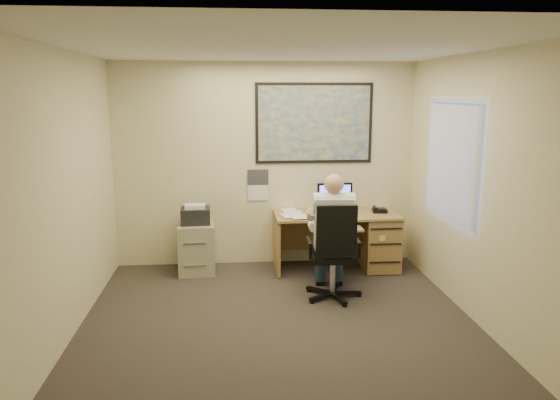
{
  "coord_description": "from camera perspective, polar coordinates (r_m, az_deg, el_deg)",
  "views": [
    {
      "loc": [
        -0.46,
        -4.97,
        2.31
      ],
      "look_at": [
        0.11,
        1.3,
        1.06
      ],
      "focal_mm": 35.0,
      "sensor_mm": 36.0,
      "label": 1
    }
  ],
  "objects": [
    {
      "name": "filing_cabinet",
      "position": [
        7.17,
        -8.75,
        -4.46
      ],
      "size": [
        0.49,
        0.58,
        0.9
      ],
      "rotation": [
        0.0,
        0.0,
        0.06
      ],
      "color": "#A4A084",
      "rests_on": "ground"
    },
    {
      "name": "wall_calendar",
      "position": [
        7.33,
        -2.31,
        1.57
      ],
      "size": [
        0.28,
        0.01,
        0.42
      ],
      "primitive_type": "cube",
      "color": "white",
      "rests_on": "room_shell"
    },
    {
      "name": "person",
      "position": [
        6.19,
        5.54,
        -3.8
      ],
      "size": [
        0.66,
        0.89,
        1.42
      ],
      "primitive_type": null,
      "rotation": [
        0.0,
        0.0,
        -0.08
      ],
      "color": "silver",
      "rests_on": "office_chair"
    },
    {
      "name": "office_chair",
      "position": [
        6.22,
        5.64,
        -7.39
      ],
      "size": [
        0.7,
        0.7,
        1.12
      ],
      "rotation": [
        0.0,
        0.0,
        -0.05
      ],
      "color": "black",
      "rests_on": "ground"
    },
    {
      "name": "desk",
      "position": [
        7.32,
        8.39,
        -3.68
      ],
      "size": [
        1.6,
        0.97,
        1.12
      ],
      "color": "#AA8748",
      "rests_on": "ground"
    },
    {
      "name": "room_shell",
      "position": [
        5.09,
        0.08,
        0.36
      ],
      "size": [
        4.0,
        4.5,
        2.7
      ],
      "color": "#322C27",
      "rests_on": "ground"
    },
    {
      "name": "world_map",
      "position": [
        7.3,
        3.59,
        8.0
      ],
      "size": [
        1.56,
        0.03,
        1.06
      ],
      "primitive_type": "cube",
      "color": "#1E4C93",
      "rests_on": "room_shell"
    },
    {
      "name": "window_blinds",
      "position": [
        6.31,
        17.53,
        3.81
      ],
      "size": [
        0.06,
        1.4,
        1.3
      ],
      "primitive_type": null,
      "color": "beige",
      "rests_on": "room_shell"
    }
  ]
}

